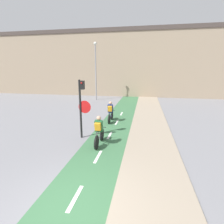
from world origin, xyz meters
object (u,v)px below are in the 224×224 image
street_lamp_far (96,65)px  cyclist_near (99,131)px  traffic_light_pole (82,103)px  cyclist_far (110,112)px

street_lamp_far → cyclist_near: (3.69, -12.63, -3.37)m
street_lamp_far → cyclist_near: street_lamp_far is taller
street_lamp_far → traffic_light_pole: bearing=-77.7°
street_lamp_far → cyclist_far: bearing=-68.2°
traffic_light_pole → street_lamp_far: (-2.58, 11.86, 2.14)m
cyclist_near → cyclist_far: size_ratio=1.02×
cyclist_near → cyclist_far: (-0.21, 3.92, -0.00)m
traffic_light_pole → cyclist_far: traffic_light_pole is taller
traffic_light_pole → cyclist_near: 1.83m
cyclist_far → cyclist_near: bearing=-87.0°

